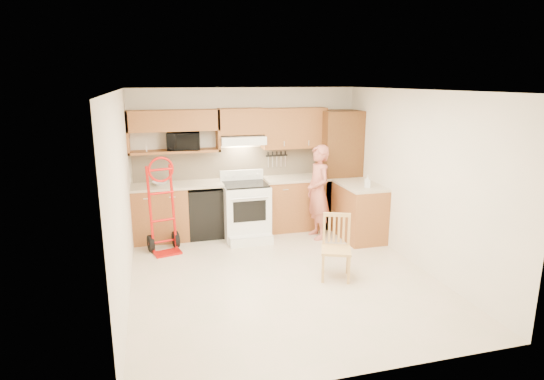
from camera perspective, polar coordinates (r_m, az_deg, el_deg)
name	(u,v)px	position (r m, az deg, el deg)	size (l,w,h in m)	color
floor	(281,276)	(6.32, 1.20, -10.88)	(4.00, 4.50, 0.02)	beige
ceiling	(282,90)	(5.75, 1.33, 12.61)	(4.00, 4.50, 0.02)	white
wall_back	(246,159)	(8.06, -3.27, 3.92)	(4.00, 0.02, 2.50)	#F6E8CE
wall_front	(357,248)	(3.89, 10.76, -7.23)	(4.00, 0.02, 2.50)	#F6E8CE
wall_left	(121,198)	(5.69, -18.54, -0.95)	(0.02, 4.50, 2.50)	#F6E8CE
wall_right	(417,179)	(6.74, 17.89, 1.32)	(0.02, 4.50, 2.50)	#F6E8CE
backsplash	(247,162)	(8.04, -3.23, 3.54)	(3.92, 0.03, 0.55)	beige
lower_cab_left	(160,213)	(7.77, -13.97, -2.91)	(0.90, 0.60, 0.90)	#9B5528
dishwasher	(205,212)	(7.82, -8.47, -2.72)	(0.60, 0.60, 0.85)	black
lower_cab_right	(295,204)	(8.15, 2.98, -1.73)	(1.14, 0.60, 0.90)	#9B5528
countertop_left	(177,185)	(7.66, -11.94, 0.61)	(1.50, 0.63, 0.04)	#B8AC99
countertop_right	(296,178)	(8.04, 3.02, 1.50)	(1.14, 0.63, 0.04)	#B8AC99
cab_return_right	(359,212)	(7.76, 10.95, -2.78)	(0.60, 1.00, 0.90)	#9B5528
countertop_return	(360,185)	(7.64, 11.11, 0.60)	(0.63, 1.00, 0.04)	#B8AC99
pantry_tall	(339,169)	(8.30, 8.43, 2.68)	(0.70, 0.60, 2.10)	brown
upper_cab_left	(173,120)	(7.63, -12.40, 8.60)	(1.50, 0.33, 0.34)	#9B5528
upper_shelf_mw	(175,151)	(7.69, -12.20, 4.82)	(1.50, 0.33, 0.04)	#9B5528
upper_cab_center	(241,121)	(7.77, -3.95, 8.68)	(0.76, 0.33, 0.44)	#9B5528
upper_cab_right	(294,128)	(8.02, 2.80, 7.85)	(1.14, 0.33, 0.70)	#9B5528
range_hood	(242,140)	(7.74, -3.82, 6.35)	(0.76, 0.46, 0.14)	white
knife_strip	(277,159)	(8.13, 0.61, 3.96)	(0.40, 0.05, 0.29)	black
microwave	(184,141)	(7.68, -11.14, 6.13)	(0.54, 0.36, 0.30)	black
range	(246,206)	(7.58, -3.27, -2.10)	(0.75, 0.99, 1.11)	white
person	(318,192)	(7.58, 5.87, -0.27)	(0.58, 0.38, 1.59)	#B9604F
hand_truck	(163,210)	(7.12, -13.60, -2.49)	(0.54, 0.49, 1.36)	red
dining_chair	(336,248)	(6.15, 8.13, -7.25)	(0.39, 0.43, 0.87)	tan
soap_bottle	(367,181)	(7.39, 12.00, 1.07)	(0.09, 0.09, 0.20)	white
bowl	(160,183)	(7.64, -14.02, 0.84)	(0.24, 0.24, 0.06)	white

